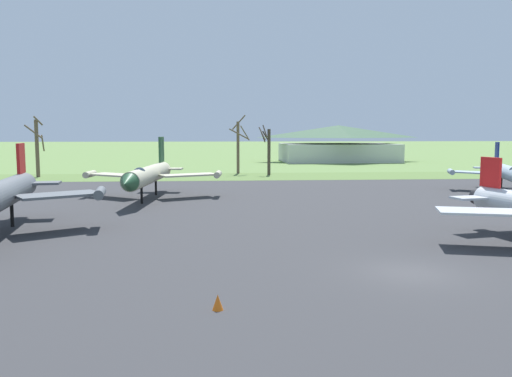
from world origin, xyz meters
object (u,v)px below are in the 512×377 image
jet_fighter_front_left (509,173)px  jet_fighter_front_right (148,175)px  traffic_cone (218,303)px  visitor_building (338,143)px

jet_fighter_front_left → jet_fighter_front_right: 34.87m
traffic_cone → jet_fighter_front_left: bearing=48.1°
jet_fighter_front_left → visitor_building: visitor_building is taller
visitor_building → traffic_cone: bearing=-105.7°
visitor_building → traffic_cone: visitor_building is taller
jet_fighter_front_left → traffic_cone: 43.06m
jet_fighter_front_left → visitor_building: size_ratio=0.61×
traffic_cone → jet_fighter_front_right: bearing=101.5°
visitor_building → traffic_cone: 91.77m
jet_fighter_front_left → visitor_building: 56.41m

